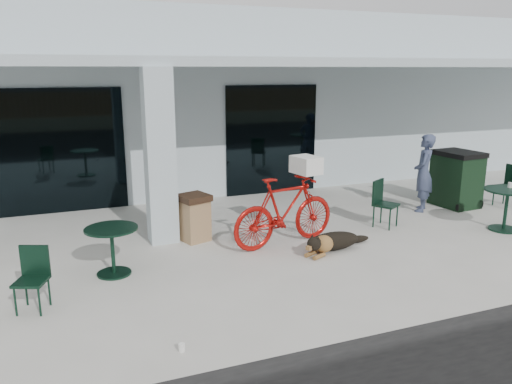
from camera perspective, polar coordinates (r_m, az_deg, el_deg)
name	(u,v)px	position (r m, az deg, el deg)	size (l,w,h in m)	color
ground	(290,275)	(7.79, 3.88, -9.43)	(80.00, 80.00, 0.00)	beige
building	(170,98)	(15.30, -9.80, 10.59)	(22.00, 7.00, 4.50)	#ACBCC3
storefront_glass_left	(58,152)	(11.57, -21.70, 4.31)	(2.80, 0.06, 2.70)	black
storefront_glass_right	(272,140)	(12.56, 1.80, 5.97)	(2.40, 0.06, 2.70)	black
column	(160,157)	(9.03, -10.95, 3.95)	(0.50, 0.50, 3.12)	#ACBCC3
overhang	(218,62)	(10.52, -4.42, 14.56)	(22.00, 2.80, 0.18)	#ACBCC3
bicycle	(285,211)	(8.87, 3.31, -2.17)	(0.59, 2.10, 1.26)	#AE120E
laundry_basket	(306,165)	(8.95, 5.74, 3.10)	(0.52, 0.39, 0.31)	white
dog	(333,240)	(8.81, 8.85, -5.44)	(1.13, 0.38, 0.38)	black
cup_near_dog	(182,348)	(5.91, -8.49, -17.17)	(0.07, 0.07, 0.09)	white
cafe_table_near	(113,251)	(7.97, -16.06, -6.52)	(0.80, 0.80, 0.75)	black
cafe_chair_near	(31,281)	(7.16, -24.34, -9.21)	(0.38, 0.42, 0.84)	black
cafe_table_far	(506,210)	(10.87, 26.65, -1.84)	(0.88, 0.88, 0.82)	black
cafe_chair_far_a	(386,204)	(10.23, 14.64, -1.35)	(0.42, 0.47, 0.94)	black
cafe_chair_far_b	(507,186)	(12.76, 26.71, 0.61)	(0.43, 0.47, 0.95)	black
person	(424,173)	(11.56, 18.60, 2.07)	(0.62, 0.41, 1.71)	#38425F
cup_on_table	(510,185)	(10.94, 27.03, 0.72)	(0.08, 0.08, 0.10)	white
trash_receptacle	(194,218)	(9.20, -7.07, -2.93)	(0.51, 0.51, 0.87)	#93714C
wheeled_bin	(456,179)	(12.29, 21.92, 1.41)	(0.79, 1.00, 1.27)	black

